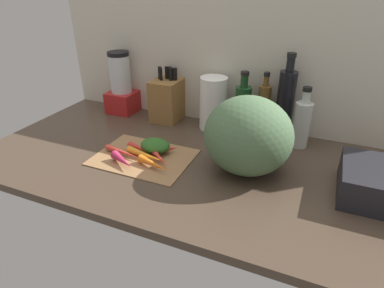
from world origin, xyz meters
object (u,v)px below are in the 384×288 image
(carrot_2, at_px, (123,152))
(knife_block, at_px, (167,99))
(carrot_0, at_px, (141,149))
(cutting_board, at_px, (144,157))
(carrot_3, at_px, (166,149))
(paper_towel_roll, at_px, (213,103))
(bottle_1, at_px, (263,109))
(bottle_3, at_px, (302,123))
(winter_squash, at_px, (248,136))
(carrot_6, at_px, (123,160))
(bottle_0, at_px, (242,108))
(carrot_5, at_px, (147,155))
(bottle_2, at_px, (285,104))
(blender_appliance, at_px, (121,87))
(carrot_4, at_px, (157,155))
(carrot_1, at_px, (153,164))

(carrot_2, relative_size, knife_block, 0.67)
(carrot_0, bearing_deg, cutting_board, -46.02)
(carrot_3, xyz_separation_m, knife_block, (-0.15, 0.32, 0.08))
(paper_towel_roll, xyz_separation_m, bottle_1, (0.21, 0.03, -0.00))
(carrot_0, height_order, bottle_3, bottle_3)
(winter_squash, distance_m, bottle_1, 0.33)
(carrot_6, relative_size, bottle_0, 0.43)
(carrot_2, xyz_separation_m, winter_squash, (0.45, 0.09, 0.12))
(cutting_board, height_order, bottle_1, bottle_1)
(carrot_5, xyz_separation_m, bottle_2, (0.42, 0.39, 0.13))
(carrot_2, bearing_deg, knife_block, 91.37)
(paper_towel_roll, bearing_deg, blender_appliance, 178.65)
(cutting_board, relative_size, bottle_1, 1.33)
(cutting_board, xyz_separation_m, blender_appliance, (-0.33, 0.37, 0.12))
(carrot_4, xyz_separation_m, bottle_2, (0.39, 0.38, 0.13))
(carrot_3, relative_size, carrot_5, 0.57)
(carrot_4, relative_size, bottle_3, 0.72)
(cutting_board, height_order, carrot_1, carrot_1)
(carrot_2, distance_m, bottle_3, 0.70)
(carrot_5, bearing_deg, bottle_2, 42.57)
(carrot_0, height_order, winter_squash, winter_squash)
(carrot_6, relative_size, bottle_1, 0.43)
(carrot_0, bearing_deg, blender_appliance, 132.01)
(carrot_1, bearing_deg, carrot_6, -167.77)
(knife_block, bearing_deg, carrot_3, -64.57)
(paper_towel_roll, bearing_deg, cutting_board, -112.36)
(knife_block, bearing_deg, carrot_5, -74.72)
(carrot_1, distance_m, carrot_5, 0.07)
(carrot_1, bearing_deg, carrot_2, 166.87)
(carrot_0, bearing_deg, bottle_3, 29.12)
(bottle_1, height_order, bottle_2, bottle_2)
(carrot_3, relative_size, bottle_1, 0.38)
(carrot_0, distance_m, blender_appliance, 0.47)
(carrot_6, bearing_deg, carrot_0, 84.03)
(carrot_6, xyz_separation_m, winter_squash, (0.41, 0.14, 0.11))
(carrot_2, relative_size, carrot_6, 1.43)
(carrot_2, xyz_separation_m, bottle_0, (0.35, 0.39, 0.09))
(carrot_3, relative_size, knife_block, 0.41)
(bottle_1, bearing_deg, carrot_0, -136.75)
(knife_block, distance_m, blender_appliance, 0.25)
(cutting_board, height_order, blender_appliance, blender_appliance)
(carrot_1, height_order, bottle_2, bottle_2)
(cutting_board, bearing_deg, winter_squash, 9.26)
(carrot_6, bearing_deg, carrot_4, 42.40)
(cutting_board, height_order, carrot_2, carrot_2)
(knife_block, bearing_deg, carrot_4, -69.02)
(carrot_5, xyz_separation_m, bottle_1, (0.34, 0.40, 0.09))
(carrot_1, xyz_separation_m, blender_appliance, (-0.41, 0.43, 0.11))
(carrot_2, xyz_separation_m, knife_block, (-0.01, 0.39, 0.08))
(carrot_3, bearing_deg, carrot_0, -164.05)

